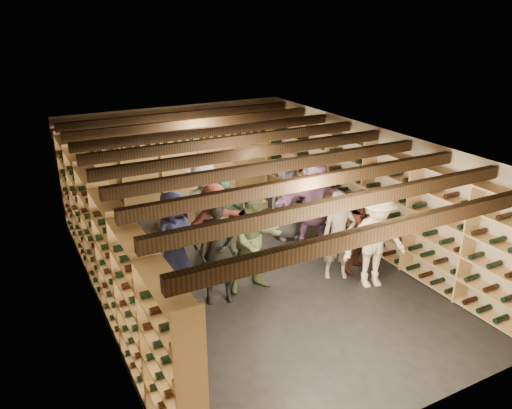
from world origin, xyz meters
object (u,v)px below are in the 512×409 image
Objects in this scene: person_11 at (314,202)px; crate_loose at (256,205)px; crate_stack_left at (181,216)px; person_1 at (219,251)px; person_5 at (215,228)px; person_12 at (287,201)px; person_2 at (256,240)px; person_7 at (339,236)px; person_6 at (175,239)px; person_9 at (204,206)px; person_10 at (224,220)px; person_3 at (375,240)px; crate_stack_right at (171,216)px; person_8 at (363,231)px.

crate_loose is at bearing 108.77° from person_11.
crate_stack_left is 3.03m from person_1.
person_12 is (1.89, 0.64, -0.03)m from person_5.
person_2 reaches higher than crate_loose.
person_7 is (1.79, -3.20, 0.47)m from crate_stack_left.
person_6 is 3.01m from person_11.
person_10 is (0.18, -0.52, -0.12)m from person_9.
person_11 is at bearing -4.86° from person_9.
person_5 is 1.06× the size of person_7.
person_3 reaches higher than crate_loose.
person_12 is (1.96, -1.68, 0.57)m from crate_stack_right.
person_2 is 1.53m from person_7.
person_3 is 2.39m from person_12.
person_1 reaches higher than person_10.
crate_stack_right is 0.37× the size of person_7.
person_9 is 2.19m from person_11.
person_7 is (-0.26, -3.62, 0.72)m from crate_loose.
person_7 is at bearing -94.08° from crate_loose.
crate_stack_right is 1.18× the size of crate_loose.
crate_loose is 0.32× the size of person_8.
person_3 reaches higher than person_6.
person_1 is 0.95m from person_6.
person_12 is at bearing 6.99° from person_9.
person_8 is 0.94× the size of person_12.
person_8 is at bearing -74.17° from person_12.
person_3 is at bearing -82.02° from person_12.
crate_stack_right is 0.38× the size of person_8.
person_10 is 1.88m from person_11.
person_11 reaches higher than crate_stack_left.
person_11 reaches higher than person_3.
person_1 is 1.13× the size of person_7.
person_9 reaches higher than person_5.
person_9 reaches higher than person_8.
person_2 reaches higher than person_8.
person_6 reaches higher than person_7.
person_10 is at bearing -130.95° from crate_loose.
crate_stack_right is at bearing 101.88° from person_2.
person_1 is 0.69m from person_2.
person_2 reaches higher than person_3.
person_12 is at bearing 138.15° from person_11.
person_7 reaches higher than crate_loose.
person_8 is at bearing 25.57° from person_7.
person_7 is (1.84, -1.19, -0.05)m from person_5.
person_5 is at bearing 156.29° from person_3.
person_1 is at bearing 154.75° from person_8.
person_8 is 1.90m from person_12.
crate_loose is 0.31× the size of person_10.
person_7 reaches higher than person_10.
person_2 reaches higher than person_12.
person_7 is 1.38m from person_11.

